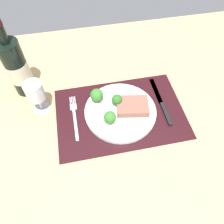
# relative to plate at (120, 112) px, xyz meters

# --- Properties ---
(ground_plane) EXTENTS (1.40, 1.10, 0.03)m
(ground_plane) POSITION_rel_plate_xyz_m (0.00, 0.00, -0.03)
(ground_plane) COLOR tan
(placemat) EXTENTS (0.46, 0.31, 0.00)m
(placemat) POSITION_rel_plate_xyz_m (0.00, 0.00, -0.01)
(placemat) COLOR black
(placemat) RESTS_ON ground_plane
(plate) EXTENTS (0.26, 0.26, 0.02)m
(plate) POSITION_rel_plate_xyz_m (0.00, 0.00, 0.00)
(plate) COLOR white
(plate) RESTS_ON placemat
(steak) EXTENTS (0.13, 0.10, 0.03)m
(steak) POSITION_rel_plate_xyz_m (0.04, 0.00, 0.02)
(steak) COLOR #8C5647
(steak) RESTS_ON plate
(broccoli_near_steak) EXTENTS (0.04, 0.04, 0.05)m
(broccoli_near_steak) POSITION_rel_plate_xyz_m (-0.01, 0.03, 0.04)
(broccoli_near_steak) COLOR #5B8942
(broccoli_near_steak) RESTS_ON plate
(broccoli_center) EXTENTS (0.04, 0.04, 0.06)m
(broccoli_center) POSITION_rel_plate_xyz_m (-0.05, -0.05, 0.04)
(broccoli_center) COLOR #6B994C
(broccoli_center) RESTS_ON plate
(broccoli_back_left) EXTENTS (0.05, 0.05, 0.06)m
(broccoli_back_left) POSITION_rel_plate_xyz_m (-0.07, 0.06, 0.04)
(broccoli_back_left) COLOR #5B8942
(broccoli_back_left) RESTS_ON plate
(fork) EXTENTS (0.02, 0.19, 0.01)m
(fork) POSITION_rel_plate_xyz_m (-0.16, 0.01, -0.01)
(fork) COLOR silver
(fork) RESTS_ON placemat
(knife) EXTENTS (0.02, 0.23, 0.01)m
(knife) POSITION_rel_plate_xyz_m (0.16, 0.01, -0.00)
(knife) COLOR black
(knife) RESTS_ON placemat
(wine_bottle) EXTENTS (0.08, 0.08, 0.30)m
(wine_bottle) POSITION_rel_plate_xyz_m (-0.34, 0.19, 0.10)
(wine_bottle) COLOR black
(wine_bottle) RESTS_ON ground_plane
(wine_glass) EXTENTS (0.06, 0.06, 0.13)m
(wine_glass) POSITION_rel_plate_xyz_m (-0.28, 0.08, 0.08)
(wine_glass) COLOR silver
(wine_glass) RESTS_ON ground_plane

